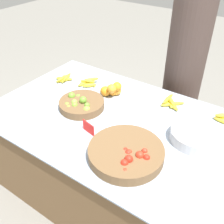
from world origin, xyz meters
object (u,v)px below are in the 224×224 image
object	(u,v)px
price_sign	(88,128)
metal_bowl	(195,136)
vendor_person	(183,76)
tomato_basket	(126,153)
lime_bowl	(81,104)

from	to	relation	value
price_sign	metal_bowl	bearing A→B (deg)	40.33
vendor_person	tomato_basket	bearing A→B (deg)	-84.63
tomato_basket	price_sign	bearing A→B (deg)	171.12
metal_bowl	price_sign	world-z (taller)	price_sign
tomato_basket	vendor_person	world-z (taller)	vendor_person
tomato_basket	metal_bowl	size ratio (longest dim) A/B	1.46
tomato_basket	vendor_person	distance (m)	1.17
metal_bowl	vendor_person	world-z (taller)	vendor_person
lime_bowl	price_sign	world-z (taller)	lime_bowl
tomato_basket	vendor_person	bearing A→B (deg)	95.37
lime_bowl	metal_bowl	distance (m)	0.86
lime_bowl	tomato_basket	distance (m)	0.62
price_sign	tomato_basket	bearing A→B (deg)	3.33
tomato_basket	lime_bowl	bearing A→B (deg)	155.80
price_sign	vendor_person	bearing A→B (deg)	90.92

